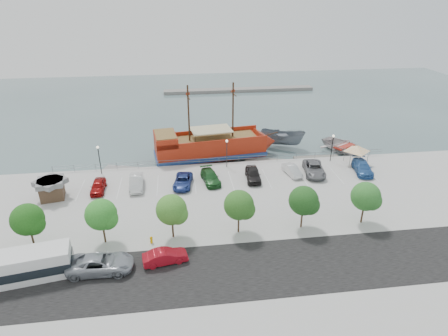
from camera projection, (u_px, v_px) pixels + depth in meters
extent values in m
plane|color=#4A5E61|center=(233.00, 194.00, 50.01)|extent=(160.00, 160.00, 0.00)
cube|color=#B3B3B3|center=(272.00, 314.00, 31.05)|extent=(100.00, 58.00, 1.20)
cube|color=black|center=(259.00, 268.00, 35.26)|extent=(100.00, 8.00, 0.04)
cube|color=#A9A9A9|center=(247.00, 231.00, 40.62)|extent=(100.00, 4.00, 0.05)
cylinder|color=slate|center=(226.00, 157.00, 56.14)|extent=(50.00, 0.06, 0.06)
cylinder|color=slate|center=(226.00, 160.00, 56.31)|extent=(50.00, 0.06, 0.06)
cube|color=gray|center=(239.00, 90.00, 100.20)|extent=(40.00, 3.00, 0.80)
cube|color=#A4240F|center=(210.00, 147.00, 59.47)|extent=(17.65, 7.51, 2.78)
cube|color=navy|center=(210.00, 153.00, 59.86)|extent=(18.01, 7.87, 0.64)
cone|color=#A4240F|center=(266.00, 142.00, 61.65)|extent=(4.06, 5.53, 5.13)
cube|color=#A4240F|center=(165.00, 139.00, 56.94)|extent=(3.87, 5.71, 1.50)
cube|color=brown|center=(165.00, 134.00, 56.59)|extent=(3.60, 5.26, 0.13)
cube|color=brown|center=(213.00, 139.00, 58.97)|extent=(14.39, 6.46, 0.16)
cube|color=#A4240F|center=(206.00, 132.00, 60.95)|extent=(16.99, 2.43, 0.75)
cube|color=#A4240F|center=(214.00, 143.00, 56.47)|extent=(16.99, 2.43, 0.75)
cylinder|color=#382111|center=(233.00, 111.00, 57.85)|extent=(0.29, 0.29, 8.76)
cylinder|color=#382111|center=(189.00, 114.00, 56.24)|extent=(0.29, 0.29, 8.76)
cylinder|color=#382111|center=(233.00, 94.00, 56.70)|extent=(0.56, 3.20, 0.15)
cylinder|color=#382111|center=(188.00, 97.00, 55.08)|extent=(0.56, 3.20, 0.15)
cube|color=beige|center=(211.00, 130.00, 58.23)|extent=(6.67, 4.83, 0.13)
cylinder|color=#382111|center=(270.00, 134.00, 61.27)|extent=(2.66, 0.51, 0.63)
imported|color=slate|center=(282.00, 139.00, 64.25)|extent=(8.16, 5.82, 2.96)
imported|color=beige|center=(344.00, 148.00, 62.56)|extent=(9.00, 9.88, 1.68)
cube|color=gray|center=(125.00, 170.00, 56.39)|extent=(6.64, 3.73, 0.37)
cube|color=gray|center=(266.00, 162.00, 58.94)|extent=(7.02, 3.50, 0.39)
cube|color=slate|center=(317.00, 159.00, 59.90)|extent=(7.34, 2.49, 0.41)
cube|color=#4E3727|center=(52.00, 191.00, 46.76)|extent=(3.16, 3.16, 1.99)
cube|color=slate|center=(50.00, 182.00, 46.23)|extent=(3.58, 3.58, 0.63)
cylinder|color=slate|center=(344.00, 154.00, 56.93)|extent=(0.08, 0.08, 2.17)
cylinder|color=slate|center=(361.00, 154.00, 56.97)|extent=(0.08, 0.08, 2.17)
cylinder|color=slate|center=(350.00, 161.00, 54.62)|extent=(0.08, 0.08, 2.17)
cylinder|color=slate|center=(367.00, 161.00, 54.66)|extent=(0.08, 0.08, 2.17)
pyramid|color=white|center=(358.00, 146.00, 54.96)|extent=(4.58, 4.58, 0.89)
imported|color=#9297A0|center=(100.00, 264.00, 34.57)|extent=(6.10, 2.92, 1.68)
imported|color=#B0111E|center=(165.00, 256.00, 35.70)|extent=(4.46, 2.20, 1.40)
cube|color=silver|center=(26.00, 265.00, 33.55)|extent=(7.93, 3.83, 2.72)
cube|color=black|center=(27.00, 267.00, 33.62)|extent=(8.05, 3.96, 0.87)
cylinder|color=#E4A700|center=(151.00, 241.00, 38.57)|extent=(0.26, 0.26, 0.66)
sphere|color=#E4A700|center=(151.00, 238.00, 38.42)|extent=(0.29, 0.29, 0.29)
cylinder|color=black|center=(100.00, 161.00, 52.42)|extent=(0.12, 0.12, 4.00)
sphere|color=#FFF2CC|center=(98.00, 147.00, 51.51)|extent=(0.36, 0.36, 0.36)
cylinder|color=black|center=(227.00, 154.00, 54.53)|extent=(0.12, 0.12, 4.00)
sphere|color=#FFF2CC|center=(227.00, 141.00, 53.62)|extent=(0.36, 0.36, 0.36)
cylinder|color=black|center=(332.00, 149.00, 56.40)|extent=(0.12, 0.12, 4.00)
sphere|color=#FFF2CC|center=(333.00, 136.00, 55.49)|extent=(0.36, 0.36, 0.36)
cylinder|color=#473321|center=(33.00, 239.00, 37.58)|extent=(0.20, 0.20, 2.20)
sphere|color=#1B4E14|center=(27.00, 219.00, 36.59)|extent=(3.20, 3.20, 3.20)
sphere|color=#1B4E14|center=(34.00, 224.00, 36.56)|extent=(2.20, 2.20, 2.20)
cylinder|color=#473321|center=(104.00, 233.00, 38.40)|extent=(0.20, 0.20, 2.20)
sphere|color=#2A7424|center=(101.00, 214.00, 37.41)|extent=(3.20, 3.20, 3.20)
sphere|color=#2A7424|center=(107.00, 219.00, 37.38)|extent=(2.20, 2.20, 2.20)
cylinder|color=#473321|center=(173.00, 228.00, 39.22)|extent=(0.20, 0.20, 2.20)
sphere|color=#396F24|center=(171.00, 210.00, 38.23)|extent=(3.20, 3.20, 3.20)
sphere|color=#396F24|center=(178.00, 214.00, 38.20)|extent=(2.20, 2.20, 2.20)
cylinder|color=#473321|center=(239.00, 223.00, 40.04)|extent=(0.20, 0.20, 2.20)
sphere|color=#29591D|center=(239.00, 205.00, 39.05)|extent=(3.20, 3.20, 3.20)
sphere|color=#29591D|center=(245.00, 209.00, 39.02)|extent=(2.20, 2.20, 2.20)
cylinder|color=#473321|center=(302.00, 219.00, 40.86)|extent=(0.20, 0.20, 2.20)
sphere|color=#1C4718|center=(304.00, 201.00, 39.86)|extent=(3.20, 3.20, 3.20)
sphere|color=#1C4718|center=(310.00, 205.00, 39.84)|extent=(2.20, 2.20, 2.20)
cylinder|color=#473321|center=(362.00, 214.00, 41.68)|extent=(0.20, 0.20, 2.20)
sphere|color=#296325|center=(366.00, 196.00, 40.68)|extent=(3.20, 3.20, 3.20)
sphere|color=#296325|center=(372.00, 201.00, 40.66)|extent=(2.20, 2.20, 2.20)
imported|color=#970D0D|center=(98.00, 186.00, 48.46)|extent=(1.75, 4.24, 1.44)
imported|color=silver|center=(136.00, 182.00, 49.24)|extent=(1.91, 4.93, 1.60)
imported|color=navy|center=(183.00, 181.00, 49.77)|extent=(3.02, 5.20, 1.36)
imported|color=#1F5624|center=(210.00, 177.00, 50.75)|extent=(2.81, 5.25, 1.45)
imported|color=black|center=(253.00, 174.00, 51.35)|extent=(2.27, 4.89, 1.62)
imported|color=silver|center=(292.00, 170.00, 52.78)|extent=(2.21, 4.28, 1.34)
imported|color=slate|center=(314.00, 169.00, 52.93)|extent=(3.57, 6.07, 1.58)
imported|color=#2D5B9E|center=(362.00, 167.00, 53.44)|extent=(3.15, 5.67, 1.55)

